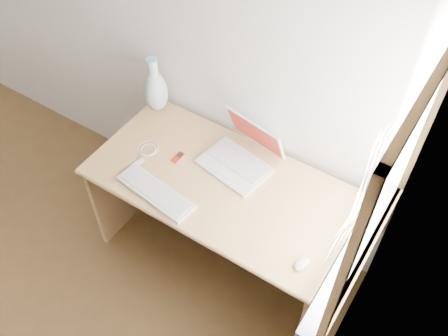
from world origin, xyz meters
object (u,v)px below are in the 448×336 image
Objects in this scene: external_keyboard at (155,192)px; vase at (156,90)px; laptop at (239,154)px; desk at (229,196)px.

external_keyboard is 1.28× the size of vase.
laptop is 0.87× the size of external_keyboard.
external_keyboard is (-0.24, -0.42, -0.04)m from laptop.
desk is at bearing -16.49° from vase.
vase reaches higher than laptop.
desk is 0.46m from external_keyboard.
vase reaches higher than desk.
desk is 0.28m from laptop.
laptop is 0.48m from external_keyboard.
external_keyboard is (-0.24, -0.33, 0.22)m from desk.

